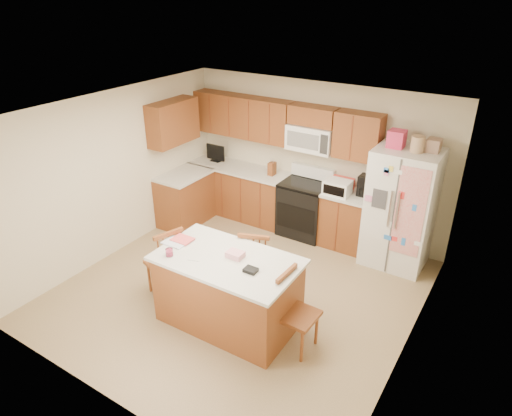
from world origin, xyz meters
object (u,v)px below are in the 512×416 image
Objects in this scene: stove at (305,208)px; windsor_chair_right at (296,314)px; windsor_chair_back at (256,264)px; island at (228,290)px; windsor_chair_left at (166,263)px; refrigerator at (401,207)px.

stove is 2.74m from windsor_chair_right.
stove is 1.13× the size of windsor_chair_back.
stove reaches higher than windsor_chair_back.
island is 1.05m from windsor_chair_left.
island is (-1.33, -2.48, -0.45)m from refrigerator.
windsor_chair_left is 1.96m from windsor_chair_right.
windsor_chair_back is (-0.03, 0.68, -0.00)m from island.
windsor_chair_left is at bearing -179.48° from windsor_chair_right.
windsor_chair_right is at bearing 0.52° from windsor_chair_left.
windsor_chair_back is (-1.35, -1.80, -0.45)m from refrigerator.
island is 1.73× the size of windsor_chair_left.
windsor_chair_left reaches higher than windsor_chair_right.
refrigerator reaches higher than stove.
island is at bearing -84.54° from stove.
windsor_chair_back is (0.22, -1.87, -0.00)m from stove.
windsor_chair_back is at bearing 92.20° from island.
island is 1.77× the size of windsor_chair_back.
windsor_chair_left reaches higher than windsor_chair_back.
refrigerator is 2.50m from windsor_chair_right.
windsor_chair_right is at bearing -65.06° from stove.
windsor_chair_back is 1.13m from windsor_chair_right.
island is 1.77× the size of windsor_chair_right.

